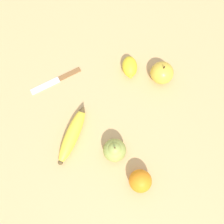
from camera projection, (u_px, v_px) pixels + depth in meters
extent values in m
plane|color=tan|center=(86.00, 118.00, 0.89)|extent=(3.00, 3.00, 0.00)
ellipsoid|color=yellow|center=(72.00, 135.00, 0.85)|extent=(0.06, 0.20, 0.04)
cone|color=brown|center=(83.00, 109.00, 0.87)|extent=(0.03, 0.03, 0.03)
sphere|color=brown|center=(60.00, 162.00, 0.82)|extent=(0.02, 0.02, 0.02)
sphere|color=orange|center=(140.00, 181.00, 0.79)|extent=(0.07, 0.07, 0.07)
sphere|color=#99A84C|center=(115.00, 150.00, 0.82)|extent=(0.07, 0.07, 0.07)
sphere|color=#99A84C|center=(115.00, 149.00, 0.80)|extent=(0.05, 0.05, 0.05)
cylinder|color=#4C3319|center=(115.00, 148.00, 0.77)|extent=(0.01, 0.01, 0.02)
ellipsoid|color=gold|center=(162.00, 73.00, 0.90)|extent=(0.08, 0.08, 0.07)
cylinder|color=#4C3319|center=(164.00, 67.00, 0.86)|extent=(0.00, 0.00, 0.01)
ellipsoid|color=yellow|center=(130.00, 67.00, 0.91)|extent=(0.07, 0.09, 0.05)
sphere|color=yellow|center=(131.00, 76.00, 0.90)|extent=(0.02, 0.02, 0.02)
cube|color=silver|center=(45.00, 86.00, 0.92)|extent=(0.09, 0.09, 0.00)
cube|color=brown|center=(69.00, 74.00, 0.93)|extent=(0.07, 0.07, 0.01)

